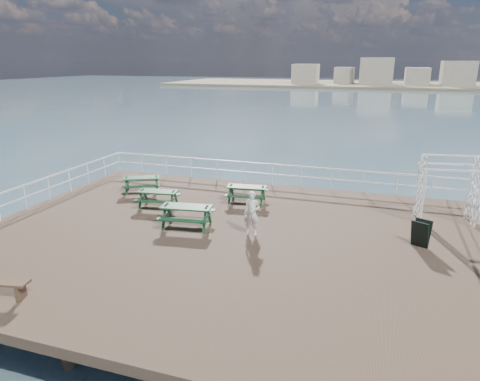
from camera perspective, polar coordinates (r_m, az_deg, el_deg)
name	(u,v)px	position (r m, az deg, el deg)	size (l,w,h in m)	color
ground	(225,239)	(15.46, -2.08, -6.52)	(18.00, 14.00, 0.30)	brown
sea_backdrop	(411,82)	(147.68, 21.85, 13.30)	(300.00, 300.00, 9.20)	#446573
railing	(244,192)	(17.41, 0.60, -0.19)	(17.77, 13.76, 1.10)	white
picnic_table_a	(142,181)	(20.81, -12.97, 1.24)	(2.09, 1.95, 0.81)	#163D1F
picnic_table_b	(158,195)	(18.51, -10.87, -0.62)	(1.82, 1.55, 0.80)	#163D1F
picnic_table_c	(247,191)	(18.76, 0.92, -0.01)	(1.85, 1.56, 0.83)	#163D1F
picnic_table_d	(187,212)	(16.14, -7.13, -2.81)	(2.06, 1.75, 0.91)	#163D1F
trellis_arbor	(447,192)	(18.21, 25.85, -0.19)	(2.26, 1.43, 2.63)	white
sandwich_board	(421,234)	(15.57, 22.95, -5.34)	(0.70, 0.63, 0.94)	black
person	(252,213)	(15.21, 1.59, -3.05)	(0.59, 0.39, 1.61)	white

